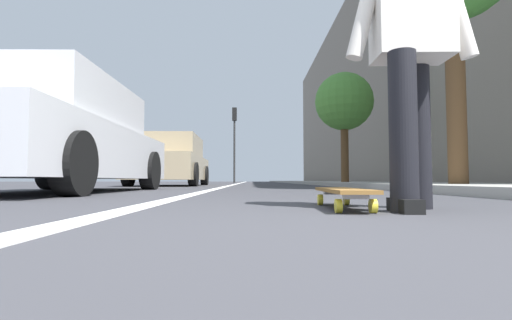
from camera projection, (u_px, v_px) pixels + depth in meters
ground_plane at (265, 186)px, 11.06m from camera, size 80.00×80.00×0.00m
lane_stripe_white at (240, 183)px, 21.03m from camera, size 52.00×0.16×0.01m
sidewalk_curb at (325, 182)px, 19.08m from camera, size 52.00×3.20×0.10m
building_facade at (357, 89)px, 23.43m from camera, size 40.00×1.20×11.71m
skateboard at (343, 192)px, 2.14m from camera, size 0.85×0.23×0.11m
skater_person at (410, 38)px, 2.04m from camera, size 0.46×0.72×1.64m
parked_car_near at (59, 139)px, 5.10m from camera, size 4.49×1.94×1.49m
parked_car_mid at (171, 162)px, 11.28m from camera, size 4.41×2.00×1.48m
traffic_light at (234, 131)px, 23.07m from camera, size 0.33×0.28×4.65m
street_tree_mid at (344, 102)px, 13.50m from camera, size 2.09×2.09×4.05m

